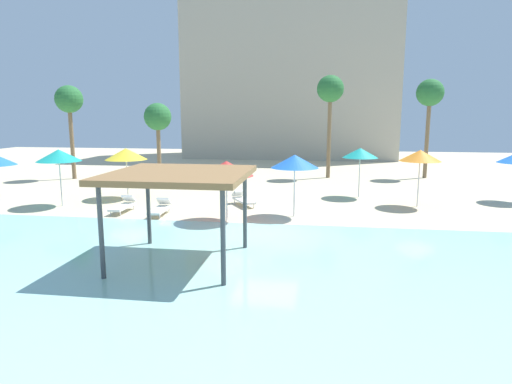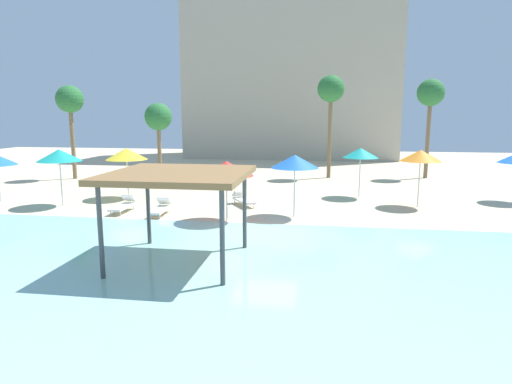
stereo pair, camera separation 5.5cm
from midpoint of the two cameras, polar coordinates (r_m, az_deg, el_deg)
The scene contains 17 objects.
ground_plane at distance 17.36m, azimuth 1.28°, elevation -5.43°, with size 80.00×80.00×0.00m, color beige.
lagoon_water at distance 12.43m, azimuth -1.81°, elevation -11.74°, with size 44.00×13.50×0.04m, color #99D1C6.
shade_pavilion at distance 13.76m, azimuth -9.76°, elevation 1.83°, with size 4.16×4.16×2.88m.
beach_umbrella_red_1 at distance 19.07m, azimuth -3.73°, elevation 3.03°, with size 2.33×2.33×2.63m.
beach_umbrella_teal_2 at distance 24.29m, azimuth -23.86°, elevation 4.32°, with size 2.17×2.17×2.87m.
beach_umbrella_yellow_4 at distance 25.32m, azimuth -16.22°, elevation 4.70°, with size 2.25×2.25×2.76m.
beach_umbrella_teal_5 at distance 25.27m, azimuth 13.32°, elevation 4.89°, with size 1.95×1.95×2.75m.
beach_umbrella_orange_6 at distance 23.50m, azimuth 20.41°, elevation 4.39°, with size 2.03×2.03×2.85m.
beach_umbrella_blue_7 at distance 19.96m, azimuth 5.07°, elevation 3.93°, with size 2.14×2.14×2.82m.
lounge_chair_0 at distance 21.01m, azimuth -12.06°, elevation -1.99°, with size 0.68×1.92×0.74m.
lounge_chair_1 at distance 22.11m, azimuth -16.49°, elevation -1.59°, with size 0.62×1.90×0.74m.
lounge_chair_2 at distance 22.72m, azimuth -1.62°, elevation -0.87°, with size 1.51×1.93×0.74m.
palm_tree_0 at distance 32.20m, azimuth -12.37°, elevation 9.22°, with size 1.90×1.90×5.35m.
palm_tree_1 at distance 34.25m, azimuth -22.71°, elevation 10.64°, with size 1.90×1.90×6.56m.
palm_tree_2 at distance 32.66m, azimuth 9.62°, elevation 12.55°, with size 1.90×1.90×7.30m.
palm_tree_3 at distance 34.36m, azimuth 21.52°, elevation 11.44°, with size 1.90×1.90×7.02m.
hotel_block_0 at distance 49.03m, azimuth 4.63°, elevation 16.25°, with size 21.66×8.73×19.92m, color #B2A893.
Camera 2 is at (2.10, -16.60, 4.63)m, focal length 31.21 mm.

